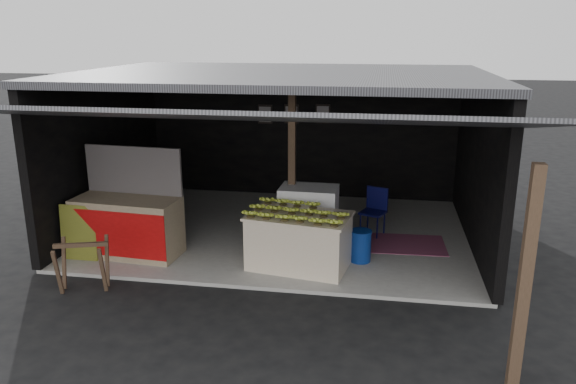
% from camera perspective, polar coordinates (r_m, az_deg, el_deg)
% --- Properties ---
extents(ground, '(80.00, 80.00, 0.00)m').
position_cam_1_polar(ground, '(8.49, -3.73, -9.91)').
color(ground, black).
rests_on(ground, ground).
extents(concrete_slab, '(7.00, 5.00, 0.06)m').
position_cam_1_polar(concrete_slab, '(10.73, -0.67, -4.01)').
color(concrete_slab, gray).
rests_on(concrete_slab, ground).
extents(shophouse, '(7.40, 7.29, 3.02)m').
position_cam_1_polar(shophouse, '(10.51, -0.40, 7.24)').
color(shophouse, black).
rests_on(shophouse, ground).
extents(banana_table, '(1.72, 1.22, 0.88)m').
position_cam_1_polar(banana_table, '(8.95, 1.12, -4.97)').
color(banana_table, silver).
rests_on(banana_table, concrete_slab).
extents(banana_pile, '(1.59, 1.10, 0.17)m').
position_cam_1_polar(banana_pile, '(8.77, 1.14, -1.78)').
color(banana_pile, gold).
rests_on(banana_pile, banana_table).
extents(white_crate, '(1.00, 0.70, 1.09)m').
position_cam_1_polar(white_crate, '(9.72, 2.10, -2.59)').
color(white_crate, white).
rests_on(white_crate, concrete_slab).
extents(neighbor_stall, '(1.79, 0.91, 1.80)m').
position_cam_1_polar(neighbor_stall, '(9.80, -15.96, -3.12)').
color(neighbor_stall, '#998466').
rests_on(neighbor_stall, concrete_slab).
extents(green_signboard, '(0.62, 0.11, 0.93)m').
position_cam_1_polar(green_signboard, '(9.84, -20.50, -3.89)').
color(green_signboard, black).
rests_on(green_signboard, concrete_slab).
extents(sawhorse, '(0.84, 0.83, 0.76)m').
position_cam_1_polar(sawhorse, '(8.78, -20.15, -6.58)').
color(sawhorse, '#503828').
rests_on(sawhorse, ground).
extents(water_barrel, '(0.34, 0.34, 0.50)m').
position_cam_1_polar(water_barrel, '(9.30, 7.38, -5.53)').
color(water_barrel, navy).
rests_on(water_barrel, concrete_slab).
extents(plastic_chair, '(0.54, 0.54, 0.88)m').
position_cam_1_polar(plastic_chair, '(10.50, 8.82, -1.52)').
color(plastic_chair, '#0B0C3D').
rests_on(plastic_chair, concrete_slab).
extents(magenta_rug, '(1.54, 1.06, 0.01)m').
position_cam_1_polar(magenta_rug, '(10.22, 11.50, -5.18)').
color(magenta_rug, '#7D1B4E').
rests_on(magenta_rug, concrete_slab).
extents(picture_frames, '(1.62, 0.04, 0.46)m').
position_cam_1_polar(picture_frames, '(12.59, 0.51, 7.93)').
color(picture_frames, black).
rests_on(picture_frames, shophouse).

